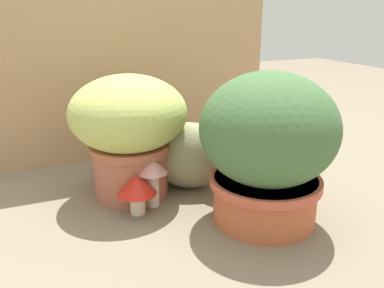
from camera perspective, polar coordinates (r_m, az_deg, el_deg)
name	(u,v)px	position (r m, az deg, el deg)	size (l,w,h in m)	color
ground_plane	(184,209)	(1.20, -1.18, -9.26)	(6.00, 6.00, 0.00)	#7D705C
cardboard_backdrop	(121,32)	(1.56, -10.00, 15.37)	(1.19, 0.03, 0.96)	tan
grass_planter	(129,127)	(1.23, -8.98, 2.39)	(0.36, 0.36, 0.38)	#B1614A
leafy_planter	(268,145)	(1.08, 10.72, -0.16)	(0.37, 0.37, 0.42)	#C25D3B
cat	(195,152)	(1.30, 0.37, -1.15)	(0.34, 0.29, 0.32)	gray
mushroom_ornament_red	(137,187)	(1.15, -7.84, -6.09)	(0.11, 0.11, 0.12)	beige
mushroom_ornament_pink	(152,172)	(1.18, -5.72, -3.98)	(0.09, 0.09, 0.15)	beige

